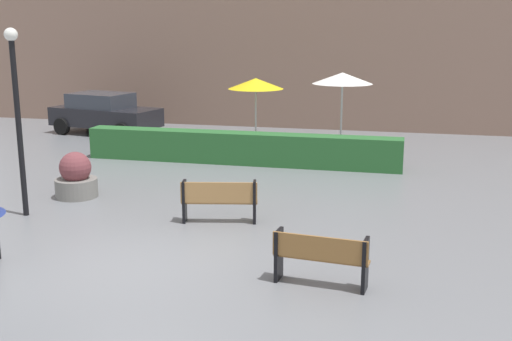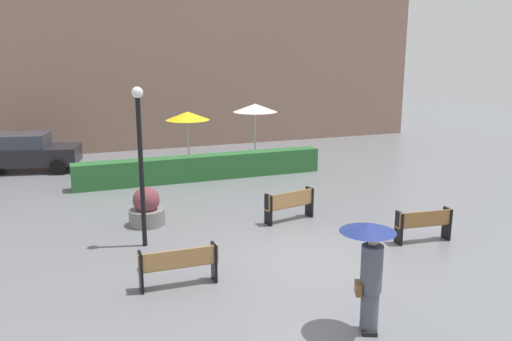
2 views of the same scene
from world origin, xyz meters
name	(u,v)px [view 2 (image 2 of 2)]	position (x,y,z in m)	size (l,w,h in m)	color
ground_plane	(306,257)	(0.00, 0.00, 0.00)	(60.00, 60.00, 0.00)	slate
bench_near_right	(424,223)	(3.31, -0.19, 0.51)	(1.55, 0.49, 0.86)	olive
bench_near_left	(179,264)	(-3.23, -0.51, 0.51)	(1.69, 0.37, 0.85)	#9E7242
bench_mid_center	(290,203)	(0.78, 2.63, 0.53)	(1.63, 0.65, 0.90)	#9E7242
pedestrian_with_umbrella	(369,262)	(-0.51, -3.45, 1.31)	(0.97, 0.97, 2.03)	#4C515B
planter_pot	(147,209)	(-3.19, 3.78, 0.47)	(1.02, 1.02, 1.12)	slate
lamp_post	(140,151)	(-3.52, 2.14, 2.47)	(0.28, 0.28, 4.04)	black
patio_umbrella_yellow	(188,116)	(-0.32, 10.50, 2.23)	(1.83, 1.83, 2.41)	silver
patio_umbrella_white	(255,108)	(2.55, 10.14, 2.48)	(1.89, 1.89, 2.67)	silver
hedge_strip	(203,167)	(-0.29, 8.40, 0.48)	(9.62, 0.70, 0.95)	#28602D
building_facade	(166,32)	(0.00, 16.00, 5.75)	(28.00, 1.20, 11.51)	#846656
parked_car	(24,152)	(-6.77, 12.39, 0.82)	(4.47, 2.66, 1.57)	black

